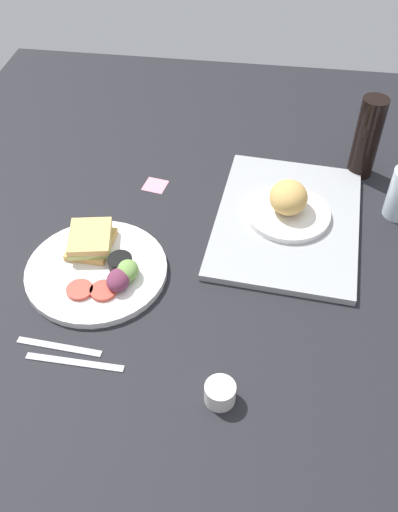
# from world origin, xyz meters

# --- Properties ---
(ground_plane) EXTENTS (1.90, 1.50, 0.03)m
(ground_plane) POSITION_xyz_m (0.00, 0.00, -0.01)
(ground_plane) COLOR black
(serving_tray) EXTENTS (0.47, 0.36, 0.02)m
(serving_tray) POSITION_xyz_m (-0.16, 0.22, 0.01)
(serving_tray) COLOR #9EA0A3
(serving_tray) RESTS_ON ground_plane
(bread_plate_near) EXTENTS (0.20, 0.20, 0.08)m
(bread_plate_near) POSITION_xyz_m (-0.17, 0.21, 0.05)
(bread_plate_near) COLOR white
(bread_plate_near) RESTS_ON serving_tray
(plate_with_salad) EXTENTS (0.31, 0.31, 0.05)m
(plate_with_salad) POSITION_xyz_m (0.06, -0.18, 0.02)
(plate_with_salad) COLOR white
(plate_with_salad) RESTS_ON ground_plane
(soda_bottle) EXTENTS (0.06, 0.06, 0.21)m
(soda_bottle) POSITION_xyz_m (-0.38, 0.40, 0.11)
(soda_bottle) COLOR black
(soda_bottle) RESTS_ON ground_plane
(espresso_cup) EXTENTS (0.06, 0.06, 0.04)m
(espresso_cup) POSITION_xyz_m (0.33, 0.11, 0.02)
(espresso_cup) COLOR silver
(espresso_cup) RESTS_ON ground_plane
(fork) EXTENTS (0.02, 0.17, 0.01)m
(fork) POSITION_xyz_m (0.26, -0.21, 0.00)
(fork) COLOR #B7B7BC
(fork) RESTS_ON ground_plane
(knife) EXTENTS (0.02, 0.19, 0.01)m
(knife) POSITION_xyz_m (0.29, -0.17, 0.00)
(knife) COLOR #B7B7BC
(knife) RESTS_ON ground_plane
(sticky_note) EXTENTS (0.07, 0.07, 0.00)m
(sticky_note) POSITION_xyz_m (-0.25, -0.12, 0.00)
(sticky_note) COLOR pink
(sticky_note) RESTS_ON ground_plane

